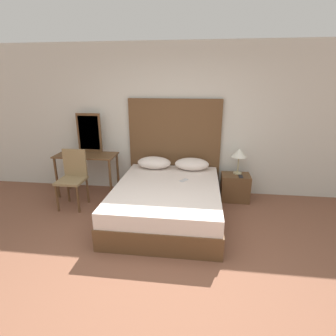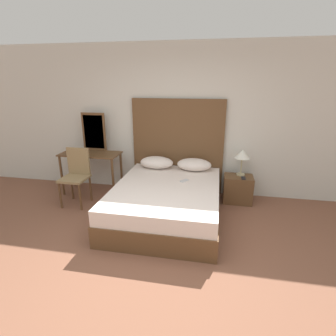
{
  "view_description": "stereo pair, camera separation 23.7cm",
  "coord_description": "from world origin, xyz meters",
  "views": [
    {
      "loc": [
        0.43,
        -2.28,
        2.05
      ],
      "look_at": [
        -0.05,
        1.51,
        0.78
      ],
      "focal_mm": 28.0,
      "sensor_mm": 36.0,
      "label": 1
    },
    {
      "loc": [
        0.67,
        -2.24,
        2.05
      ],
      "look_at": [
        -0.05,
        1.51,
        0.78
      ],
      "focal_mm": 28.0,
      "sensor_mm": 36.0,
      "label": 2
    }
  ],
  "objects": [
    {
      "name": "bed",
      "position": [
        -0.05,
        1.4,
        0.26
      ],
      "size": [
        1.61,
        2.05,
        0.53
      ],
      "color": "brown",
      "rests_on": "ground_plane"
    },
    {
      "name": "nightstand",
      "position": [
        1.08,
        2.18,
        0.24
      ],
      "size": [
        0.49,
        0.37,
        0.48
      ],
      "color": "brown",
      "rests_on": "ground_plane"
    },
    {
      "name": "chair",
      "position": [
        -1.67,
        1.63,
        0.55
      ],
      "size": [
        0.42,
        0.43,
        0.97
      ],
      "color": "olive",
      "rests_on": "ground_plane"
    },
    {
      "name": "pillow_right",
      "position": [
        0.3,
        2.2,
        0.64
      ],
      "size": [
        0.61,
        0.36,
        0.22
      ],
      "color": "silver",
      "rests_on": "bed"
    },
    {
      "name": "table_lamp",
      "position": [
        1.11,
        2.25,
        0.84
      ],
      "size": [
        0.27,
        0.27,
        0.46
      ],
      "color": "tan",
      "rests_on": "nightstand"
    },
    {
      "name": "ground_plane",
      "position": [
        0.0,
        0.0,
        0.0
      ],
      "size": [
        16.0,
        16.0,
        0.0
      ],
      "primitive_type": "plane",
      "color": "brown"
    },
    {
      "name": "vanity_desk",
      "position": [
        -1.62,
        2.09,
        0.65
      ],
      "size": [
        1.09,
        0.5,
        0.78
      ],
      "color": "brown",
      "rests_on": "ground_plane"
    },
    {
      "name": "pillow_left",
      "position": [
        -0.39,
        2.2,
        0.64
      ],
      "size": [
        0.61,
        0.36,
        0.22
      ],
      "color": "silver",
      "rests_on": "bed"
    },
    {
      "name": "headboard",
      "position": [
        -0.05,
        2.45,
        0.88
      ],
      "size": [
        1.69,
        0.05,
        1.76
      ],
      "color": "brown",
      "rests_on": "ground_plane"
    },
    {
      "name": "phone_on_bed",
      "position": [
        0.19,
        1.65,
        0.54
      ],
      "size": [
        0.14,
        0.16,
        0.01
      ],
      "color": "#B7B7BC",
      "rests_on": "bed"
    },
    {
      "name": "phone_on_nightstand",
      "position": [
        1.15,
        2.09,
        0.48
      ],
      "size": [
        0.07,
        0.15,
        0.01
      ],
      "color": "black",
      "rests_on": "nightstand"
    },
    {
      "name": "wall_back",
      "position": [
        0.0,
        2.53,
        1.35
      ],
      "size": [
        10.0,
        0.06,
        2.7
      ],
      "color": "silver",
      "rests_on": "ground_plane"
    },
    {
      "name": "vanity_mirror",
      "position": [
        -1.62,
        2.31,
        1.14
      ],
      "size": [
        0.45,
        0.03,
        0.71
      ],
      "color": "brown",
      "rests_on": "vanity_desk"
    }
  ]
}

